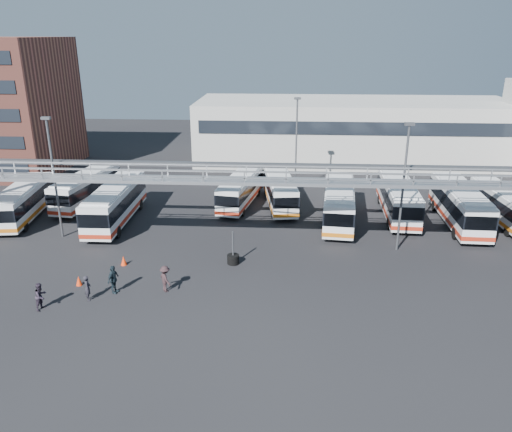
# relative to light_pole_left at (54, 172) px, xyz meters

# --- Properties ---
(ground) EXTENTS (140.00, 140.00, 0.00)m
(ground) POSITION_rel_light_pole_left_xyz_m (16.00, -8.00, -5.73)
(ground) COLOR black
(ground) RESTS_ON ground
(gantry) EXTENTS (51.40, 5.15, 7.10)m
(gantry) POSITION_rel_light_pole_left_xyz_m (16.00, -2.13, -0.22)
(gantry) COLOR #96999F
(gantry) RESTS_ON ground
(warehouse) EXTENTS (42.00, 14.00, 8.00)m
(warehouse) POSITION_rel_light_pole_left_xyz_m (28.00, 30.00, -1.73)
(warehouse) COLOR #9E9E99
(warehouse) RESTS_ON ground
(light_pole_left) EXTENTS (0.70, 0.35, 10.21)m
(light_pole_left) POSITION_rel_light_pole_left_xyz_m (0.00, 0.00, 0.00)
(light_pole_left) COLOR #4C4F54
(light_pole_left) RESTS_ON ground
(light_pole_mid) EXTENTS (0.70, 0.35, 10.21)m
(light_pole_mid) POSITION_rel_light_pole_left_xyz_m (28.00, -1.00, 0.00)
(light_pole_mid) COLOR #4C4F54
(light_pole_mid) RESTS_ON ground
(light_pole_back) EXTENTS (0.70, 0.35, 10.21)m
(light_pole_back) POSITION_rel_light_pole_left_xyz_m (20.00, 14.00, 0.00)
(light_pole_back) COLOR #4C4F54
(light_pole_back) RESTS_ON ground
(bus_0) EXTENTS (3.79, 10.82, 3.22)m
(bus_0) POSITION_rel_light_pole_left_xyz_m (-5.30, 4.19, -3.95)
(bus_0) COLOR silver
(bus_0) RESTS_ON ground
(bus_1) EXTENTS (3.74, 10.75, 3.20)m
(bus_1) POSITION_rel_light_pole_left_xyz_m (-1.11, 8.71, -3.96)
(bus_1) COLOR silver
(bus_1) RESTS_ON ground
(bus_2) EXTENTS (2.88, 11.53, 3.49)m
(bus_2) POSITION_rel_light_pole_left_xyz_m (3.54, 3.71, -3.80)
(bus_2) COLOR silver
(bus_2) RESTS_ON ground
(bus_4) EXTENTS (4.05, 10.36, 3.07)m
(bus_4) POSITION_rel_light_pole_left_xyz_m (14.49, 9.44, -4.03)
(bus_4) COLOR silver
(bus_4) RESTS_ON ground
(bus_5) EXTENTS (3.78, 10.59, 3.15)m
(bus_5) POSITION_rel_light_pole_left_xyz_m (18.40, 9.35, -3.99)
(bus_5) COLOR silver
(bus_5) RESTS_ON ground
(bus_6) EXTENTS (3.69, 11.41, 3.40)m
(bus_6) POSITION_rel_light_pole_left_xyz_m (23.87, 5.17, -3.84)
(bus_6) COLOR silver
(bus_6) RESTS_ON ground
(bus_7) EXTENTS (3.19, 11.40, 3.43)m
(bus_7) POSITION_rel_light_pole_left_xyz_m (29.57, 7.10, -3.83)
(bus_7) COLOR silver
(bus_7) RESTS_ON ground
(bus_8) EXTENTS (3.06, 11.63, 3.51)m
(bus_8) POSITION_rel_light_pole_left_xyz_m (34.65, 5.17, -3.79)
(bus_8) COLOR silver
(bus_8) RESTS_ON ground
(bus_9) EXTENTS (3.05, 10.39, 3.11)m
(bus_9) POSITION_rel_light_pole_left_xyz_m (38.86, 5.76, -4.01)
(bus_9) COLOR silver
(bus_9) RESTS_ON ground
(pedestrian_a) EXTENTS (0.59, 0.72, 1.72)m
(pedestrian_a) POSITION_rel_light_pole_left_xyz_m (6.31, -10.41, -4.87)
(pedestrian_a) COLOR black
(pedestrian_a) RESTS_ON ground
(pedestrian_b) EXTENTS (0.89, 1.02, 1.80)m
(pedestrian_b) POSITION_rel_light_pole_left_xyz_m (3.82, -11.72, -4.83)
(pedestrian_b) COLOR #29222F
(pedestrian_b) RESTS_ON ground
(pedestrian_c) EXTENTS (1.28, 1.35, 1.84)m
(pedestrian_c) POSITION_rel_light_pole_left_xyz_m (11.07, -8.95, -4.81)
(pedestrian_c) COLOR #2C1D20
(pedestrian_c) RESTS_ON ground
(pedestrian_d) EXTENTS (0.75, 1.24, 1.97)m
(pedestrian_d) POSITION_rel_light_pole_left_xyz_m (7.67, -9.38, -4.74)
(pedestrian_d) COLOR #18252C
(pedestrian_d) RESTS_ON ground
(cone_left) EXTENTS (0.46, 0.46, 0.68)m
(cone_left) POSITION_rel_light_pole_left_xyz_m (4.88, -8.49, -5.39)
(cone_left) COLOR red
(cone_left) RESTS_ON ground
(cone_right) EXTENTS (0.49, 0.49, 0.72)m
(cone_right) POSITION_rel_light_pole_left_xyz_m (6.97, -5.13, -5.37)
(cone_right) COLOR red
(cone_right) RESTS_ON ground
(tire_stack) EXTENTS (0.91, 0.91, 2.60)m
(tire_stack) POSITION_rel_light_pole_left_xyz_m (15.15, -4.41, -5.29)
(tire_stack) COLOR black
(tire_stack) RESTS_ON ground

